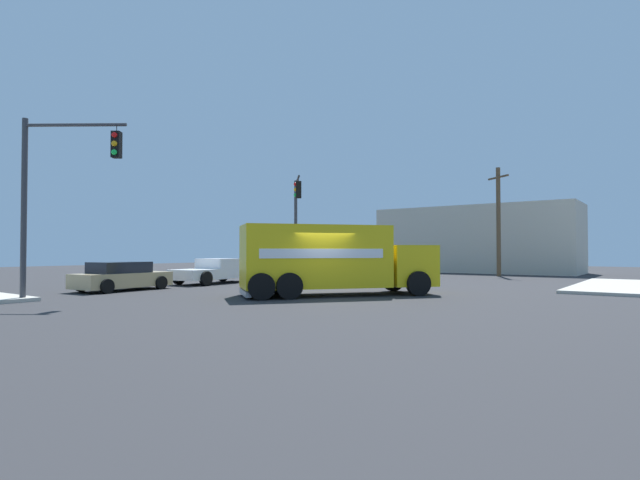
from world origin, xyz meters
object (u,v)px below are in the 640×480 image
sedan_tan (122,277)px  traffic_light_primary (296,214)px  pickup_white (216,270)px  utility_pole (498,220)px  delivery_truck (332,259)px  traffic_light_secondary (54,181)px

sedan_tan → traffic_light_primary: bearing=79.1°
pickup_white → utility_pole: bearing=58.1°
delivery_truck → sedan_tan: bearing=-157.8°
pickup_white → utility_pole: (10.61, 17.06, 3.31)m
pickup_white → sedan_tan: 5.90m
delivery_truck → utility_pole: 19.42m
traffic_light_primary → utility_pole: size_ratio=0.80×
delivery_truck → traffic_light_secondary: 10.73m
delivery_truck → traffic_light_secondary: (-6.66, -7.91, 2.86)m
traffic_light_primary → pickup_white: size_ratio=1.17×
sedan_tan → utility_pole: bearing=65.8°
sedan_tan → utility_pole: utility_pole is taller
delivery_truck → sedan_tan: delivery_truck is taller
delivery_truck → traffic_light_primary: bearing=137.7°
traffic_light_secondary → delivery_truck: bearing=49.9°
traffic_light_primary → sedan_tan: bearing=-100.9°
traffic_light_primary → sedan_tan: size_ratio=1.41×
traffic_light_secondary → utility_pole: utility_pole is taller
pickup_white → sedan_tan: bearing=-87.1°
delivery_truck → sedan_tan: size_ratio=1.75×
pickup_white → sedan_tan: pickup_white is taller
delivery_truck → pickup_white: delivery_truck is taller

